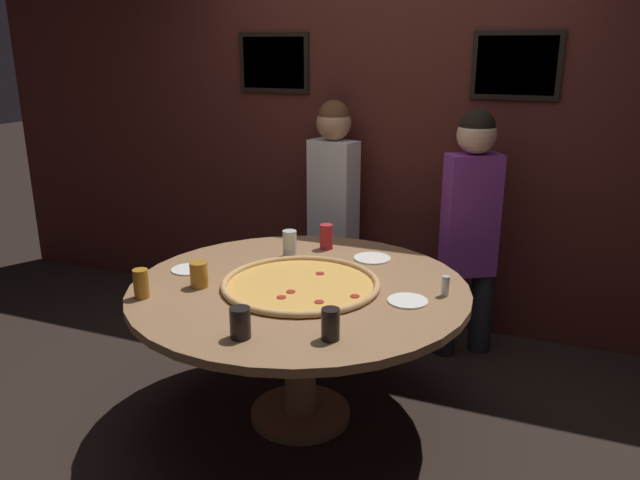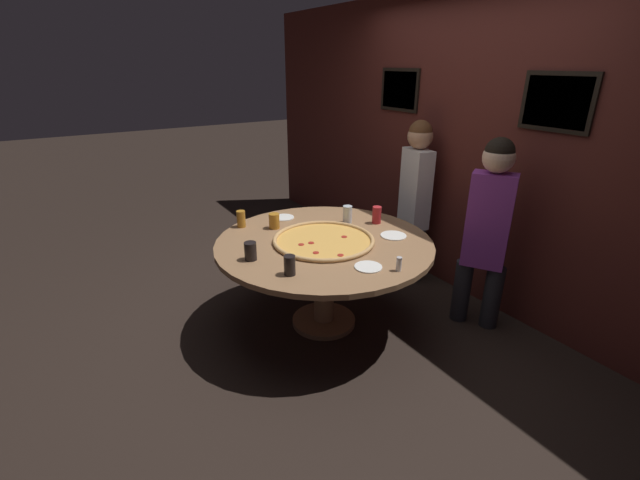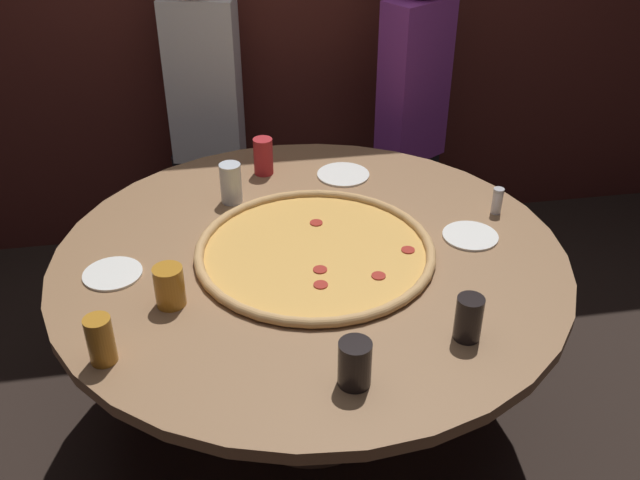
{
  "view_description": "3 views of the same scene",
  "coord_description": "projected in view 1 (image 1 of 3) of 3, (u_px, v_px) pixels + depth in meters",
  "views": [
    {
      "loc": [
        1.17,
        -2.6,
        1.87
      ],
      "look_at": [
        0.07,
        0.09,
        0.96
      ],
      "focal_mm": 35.0,
      "sensor_mm": 36.0,
      "label": 1
    },
    {
      "loc": [
        2.54,
        -1.63,
        2.01
      ],
      "look_at": [
        0.05,
        -0.07,
        0.78
      ],
      "focal_mm": 24.0,
      "sensor_mm": 36.0,
      "label": 2
    },
    {
      "loc": [
        -0.29,
        -1.91,
        2.01
      ],
      "look_at": [
        0.02,
        -0.09,
        0.84
      ],
      "focal_mm": 40.0,
      "sensor_mm": 36.0,
      "label": 3
    }
  ],
  "objects": [
    {
      "name": "drink_cup_near_left",
      "position": [
        141.0,
        284.0,
        2.89
      ],
      "size": [
        0.07,
        0.07,
        0.14
      ],
      "primitive_type": "cylinder",
      "color": "#BC7A23",
      "rests_on": "dining_table"
    },
    {
      "name": "drink_cup_near_right",
      "position": [
        199.0,
        275.0,
        3.02
      ],
      "size": [
        0.09,
        0.09,
        0.12
      ],
      "primitive_type": "cylinder",
      "color": "#BC7A23",
      "rests_on": "dining_table"
    },
    {
      "name": "dining_table",
      "position": [
        300.0,
        308.0,
        3.09
      ],
      "size": [
        1.66,
        1.66,
        0.74
      ],
      "color": "#936B47",
      "rests_on": "ground_plane"
    },
    {
      "name": "condiment_shaker",
      "position": [
        445.0,
        286.0,
        2.92
      ],
      "size": [
        0.04,
        0.04,
        0.1
      ],
      "color": "silver",
      "rests_on": "dining_table"
    },
    {
      "name": "drink_cup_centre_back",
      "position": [
        290.0,
        244.0,
        3.45
      ],
      "size": [
        0.08,
        0.08,
        0.15
      ],
      "primitive_type": "cylinder",
      "color": "silver",
      "rests_on": "dining_table"
    },
    {
      "name": "giant_pizza",
      "position": [
        301.0,
        284.0,
        3.04
      ],
      "size": [
        0.78,
        0.78,
        0.03
      ],
      "color": "#E5A84C",
      "rests_on": "dining_table"
    },
    {
      "name": "drink_cup_far_left",
      "position": [
        326.0,
        237.0,
        3.58
      ],
      "size": [
        0.07,
        0.07,
        0.14
      ],
      "primitive_type": "cylinder",
      "color": "#B22328",
      "rests_on": "dining_table"
    },
    {
      "name": "white_plate_left_side",
      "position": [
        372.0,
        258.0,
        3.43
      ],
      "size": [
        0.2,
        0.2,
        0.01
      ],
      "primitive_type": "cylinder",
      "color": "white",
      "rests_on": "dining_table"
    },
    {
      "name": "ground_plane",
      "position": [
        301.0,
        416.0,
        3.28
      ],
      "size": [
        24.0,
        24.0,
        0.0
      ],
      "primitive_type": "plane",
      "color": "black"
    },
    {
      "name": "drink_cup_by_shaker",
      "position": [
        331.0,
        324.0,
        2.48
      ],
      "size": [
        0.08,
        0.08,
        0.13
      ],
      "primitive_type": "cylinder",
      "color": "black",
      "rests_on": "dining_table"
    },
    {
      "name": "white_plate_far_back",
      "position": [
        189.0,
        269.0,
        3.26
      ],
      "size": [
        0.18,
        0.18,
        0.01
      ],
      "primitive_type": "cylinder",
      "color": "white",
      "rests_on": "dining_table"
    },
    {
      "name": "white_plate_beside_cup",
      "position": [
        408.0,
        301.0,
        2.86
      ],
      "size": [
        0.19,
        0.19,
        0.01
      ],
      "primitive_type": "cylinder",
      "color": "white",
      "rests_on": "dining_table"
    },
    {
      "name": "back_wall",
      "position": [
        386.0,
        133.0,
        4.15
      ],
      "size": [
        6.4,
        0.08,
        2.6
      ],
      "color": "#4C1E19",
      "rests_on": "ground_plane"
    },
    {
      "name": "diner_far_left",
      "position": [
        470.0,
        221.0,
        3.73
      ],
      "size": [
        0.39,
        0.32,
        1.52
      ],
      "rotation": [
        0.0,
        0.0,
        -2.59
      ],
      "color": "#232328",
      "rests_on": "ground_plane"
    },
    {
      "name": "drink_cup_far_right",
      "position": [
        240.0,
        323.0,
        2.49
      ],
      "size": [
        0.09,
        0.09,
        0.13
      ],
      "primitive_type": "cylinder",
      "color": "black",
      "rests_on": "dining_table"
    },
    {
      "name": "diner_centre_back",
      "position": [
        333.0,
        200.0,
        4.19
      ],
      "size": [
        0.4,
        0.24,
        1.53
      ],
      "rotation": [
        0.0,
        0.0,
        2.91
      ],
      "color": "#232328",
      "rests_on": "ground_plane"
    }
  ]
}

